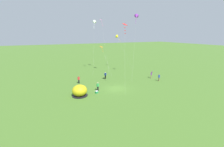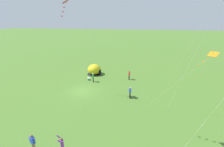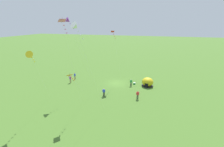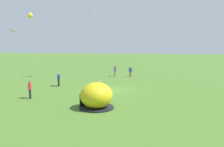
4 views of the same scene
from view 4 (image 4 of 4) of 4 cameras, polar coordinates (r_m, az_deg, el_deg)
ground_plane at (r=25.17m, az=0.64°, el=-4.32°), size 300.00×300.00×0.00m
popup_tent at (r=17.62m, az=-4.11°, el=-5.86°), size 2.81×2.81×2.10m
cooler_box at (r=20.73m, az=-0.88°, el=-6.11°), size 0.63×0.54×0.44m
person_watching_sky at (r=28.45m, az=-13.78°, el=-1.26°), size 0.58×0.32×1.72m
person_with_toddler at (r=36.29m, az=4.82°, el=0.61°), size 0.32×0.58×1.72m
person_flying_kite at (r=36.67m, az=0.79°, el=0.75°), size 0.72×0.68×1.89m
person_near_tent at (r=22.27m, az=-20.67°, el=-3.70°), size 0.56×0.36×1.72m
person_strolling at (r=21.52m, az=-3.26°, el=-3.62°), size 0.58×0.31×1.72m
kite_orange at (r=34.79m, az=-24.23°, el=9.72°), size 1.12×7.22×7.60m
kite_yellow at (r=40.28m, az=-20.29°, el=13.89°), size 3.22×6.43×10.76m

